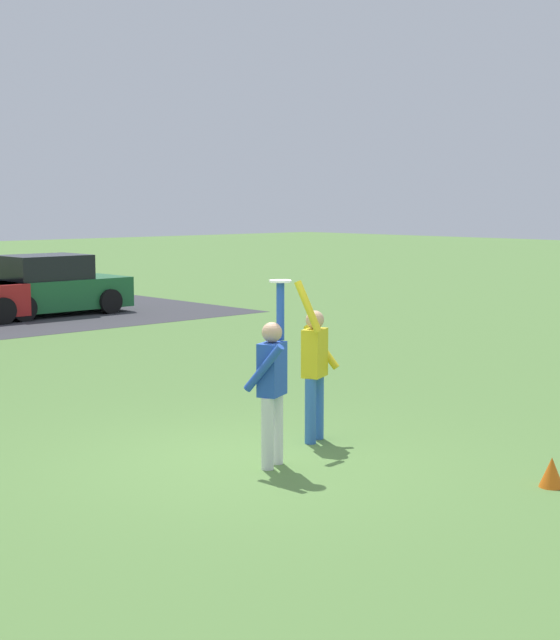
{
  "coord_description": "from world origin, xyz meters",
  "views": [
    {
      "loc": [
        -7.19,
        -8.15,
        2.98
      ],
      "look_at": [
        0.59,
        0.19,
        1.58
      ],
      "focal_mm": 54.09,
      "sensor_mm": 36.0,
      "label": 1
    }
  ],
  "objects_px": {
    "frisbee_disc": "(280,281)",
    "person_defender": "(315,364)",
    "person_catcher": "(272,381)",
    "field_cone_orange": "(552,472)",
    "parked_car_green": "(49,287)"
  },
  "relations": [
    {
      "from": "frisbee_disc",
      "to": "person_defender",
      "type": "bearing_deg",
      "value": 23.02
    },
    {
      "from": "person_catcher",
      "to": "person_defender",
      "type": "height_order",
      "value": "person_catcher"
    },
    {
      "from": "person_defender",
      "to": "field_cone_orange",
      "type": "relative_size",
      "value": 6.39
    },
    {
      "from": "person_defender",
      "to": "field_cone_orange",
      "type": "distance_m",
      "value": 3.22
    },
    {
      "from": "person_catcher",
      "to": "person_defender",
      "type": "relative_size",
      "value": 1.02
    },
    {
      "from": "person_catcher",
      "to": "parked_car_green",
      "type": "distance_m",
      "value": 15.96
    },
    {
      "from": "person_defender",
      "to": "frisbee_disc",
      "type": "bearing_deg",
      "value": 0.0
    },
    {
      "from": "person_defender",
      "to": "parked_car_green",
      "type": "height_order",
      "value": "person_defender"
    },
    {
      "from": "person_defender",
      "to": "frisbee_disc",
      "type": "distance_m",
      "value": 1.53
    },
    {
      "from": "person_catcher",
      "to": "person_defender",
      "type": "bearing_deg",
      "value": -0.0
    },
    {
      "from": "frisbee_disc",
      "to": "parked_car_green",
      "type": "bearing_deg",
      "value": 69.85
    },
    {
      "from": "person_catcher",
      "to": "parked_car_green",
      "type": "xyz_separation_m",
      "value": [
        5.65,
        14.92,
        -0.25
      ]
    },
    {
      "from": "person_defender",
      "to": "field_cone_orange",
      "type": "height_order",
      "value": "person_defender"
    },
    {
      "from": "parked_car_green",
      "to": "field_cone_orange",
      "type": "height_order",
      "value": "parked_car_green"
    },
    {
      "from": "person_catcher",
      "to": "person_defender",
      "type": "distance_m",
      "value": 1.27
    }
  ]
}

